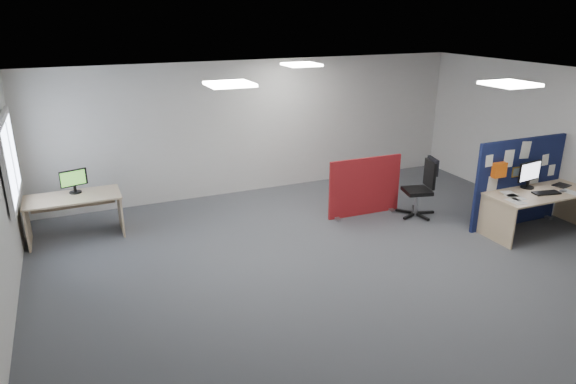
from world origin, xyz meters
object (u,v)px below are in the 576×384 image
object	(u,v)px
red_divider	(365,187)
second_desk	(74,206)
monitor_second	(74,180)
navy_divider	(517,182)
main_desk	(537,200)
office_chair	(423,184)
monitor_main	(529,173)

from	to	relation	value
red_divider	second_desk	xyz separation A→B (m)	(-4.97, 1.07, 0.01)
second_desk	monitor_second	world-z (taller)	monitor_second
navy_divider	main_desk	xyz separation A→B (m)	(0.12, -0.35, -0.22)
navy_divider	office_chair	size ratio (longest dim) A/B	1.77
main_desk	second_desk	world-z (taller)	same
office_chair	monitor_second	bearing A→B (deg)	178.30
red_divider	main_desk	bearing A→B (deg)	-37.27
navy_divider	monitor_second	world-z (taller)	navy_divider
second_desk	office_chair	xyz separation A→B (m)	(5.93, -1.53, 0.06)
monitor_main	navy_divider	bearing A→B (deg)	105.10
red_divider	monitor_second	world-z (taller)	monitor_second
navy_divider	monitor_second	size ratio (longest dim) A/B	4.41
second_desk	office_chair	bearing A→B (deg)	-14.44
second_desk	monitor_second	distance (m)	0.43
navy_divider	office_chair	bearing A→B (deg)	140.09
monitor_main	monitor_second	xyz separation A→B (m)	(-7.15, 2.83, -0.04)
red_divider	office_chair	world-z (taller)	office_chair
main_desk	monitor_second	size ratio (longest dim) A/B	4.44
main_desk	red_divider	bearing A→B (deg)	141.60
red_divider	monitor_second	distance (m)	5.07
monitor_second	office_chair	bearing A→B (deg)	-32.29
red_divider	second_desk	size ratio (longest dim) A/B	0.97
main_desk	monitor_main	distance (m)	0.47
office_chair	second_desk	bearing A→B (deg)	179.61
red_divider	second_desk	world-z (taller)	red_divider
navy_divider	monitor_second	bearing A→B (deg)	159.36
navy_divider	second_desk	bearing A→B (deg)	160.43
monitor_second	office_chair	size ratio (longest dim) A/B	0.40
red_divider	monitor_second	size ratio (longest dim) A/B	3.38
second_desk	office_chair	world-z (taller)	office_chair
main_desk	monitor_main	world-z (taller)	monitor_main
office_chair	main_desk	bearing A→B (deg)	-31.68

